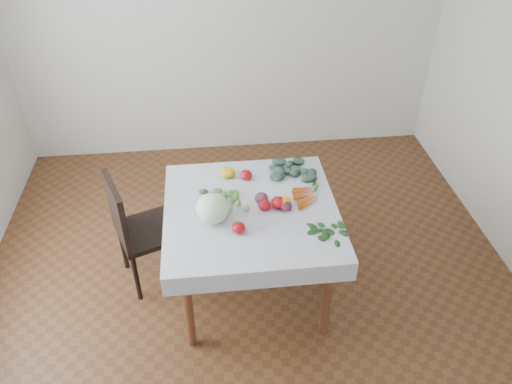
{
  "coord_description": "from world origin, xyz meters",
  "views": [
    {
      "loc": [
        -0.25,
        -2.51,
        2.81
      ],
      "look_at": [
        0.04,
        0.09,
        0.82
      ],
      "focal_mm": 35.0,
      "sensor_mm": 36.0,
      "label": 1
    }
  ],
  "objects_px": {
    "cabbage": "(213,208)",
    "carrot_bunch": "(307,195)",
    "table": "(251,221)",
    "chair": "(136,226)",
    "heirloom_back": "(227,172)"
  },
  "relations": [
    {
      "from": "cabbage",
      "to": "carrot_bunch",
      "type": "xyz_separation_m",
      "value": [
        0.63,
        0.17,
        -0.08
      ]
    },
    {
      "from": "table",
      "to": "chair",
      "type": "height_order",
      "value": "chair"
    },
    {
      "from": "chair",
      "to": "carrot_bunch",
      "type": "relative_size",
      "value": 3.74
    },
    {
      "from": "table",
      "to": "cabbage",
      "type": "bearing_deg",
      "value": -160.52
    },
    {
      "from": "heirloom_back",
      "to": "carrot_bunch",
      "type": "height_order",
      "value": "heirloom_back"
    },
    {
      "from": "cabbage",
      "to": "carrot_bunch",
      "type": "bearing_deg",
      "value": 14.89
    },
    {
      "from": "table",
      "to": "carrot_bunch",
      "type": "bearing_deg",
      "value": 11.86
    },
    {
      "from": "heirloom_back",
      "to": "carrot_bunch",
      "type": "relative_size",
      "value": 0.44
    },
    {
      "from": "heirloom_back",
      "to": "cabbage",
      "type": "bearing_deg",
      "value": -104.34
    },
    {
      "from": "chair",
      "to": "cabbage",
      "type": "height_order",
      "value": "cabbage"
    },
    {
      "from": "table",
      "to": "carrot_bunch",
      "type": "height_order",
      "value": "carrot_bunch"
    },
    {
      "from": "table",
      "to": "heirloom_back",
      "type": "bearing_deg",
      "value": 109.0
    },
    {
      "from": "chair",
      "to": "cabbage",
      "type": "xyz_separation_m",
      "value": [
        0.54,
        -0.27,
        0.33
      ]
    },
    {
      "from": "carrot_bunch",
      "to": "table",
      "type": "bearing_deg",
      "value": -168.14
    },
    {
      "from": "chair",
      "to": "carrot_bunch",
      "type": "bearing_deg",
      "value": -5.1
    }
  ]
}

